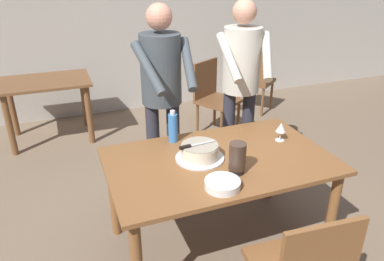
{
  "coord_description": "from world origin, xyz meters",
  "views": [
    {
      "loc": [
        -0.97,
        -2.02,
        2.01
      ],
      "look_at": [
        -0.13,
        0.2,
        0.9
      ],
      "focal_mm": 34.56,
      "sensor_mm": 36.0,
      "label": 1
    }
  ],
  "objects_px": {
    "person_standing_beside": "(241,77)",
    "plate_stack": "(222,184)",
    "background_chair_0": "(254,78)",
    "cake_on_platter": "(200,152)",
    "hurricane_lamp": "(237,158)",
    "main_dining_table": "(219,172)",
    "cake_knife": "(190,146)",
    "water_bottle": "(173,127)",
    "background_table": "(47,94)",
    "wine_glass_near": "(281,128)",
    "background_chair_1": "(213,95)",
    "person_cutting_cake": "(162,88)"
  },
  "relations": [
    {
      "from": "plate_stack",
      "to": "wine_glass_near",
      "type": "distance_m",
      "value": 0.81
    },
    {
      "from": "water_bottle",
      "to": "person_standing_beside",
      "type": "xyz_separation_m",
      "value": [
        0.74,
        0.34,
        0.21
      ]
    },
    {
      "from": "person_cutting_cake",
      "to": "background_chair_1",
      "type": "relative_size",
      "value": 1.91
    },
    {
      "from": "water_bottle",
      "to": "background_chair_0",
      "type": "relative_size",
      "value": 0.28
    },
    {
      "from": "main_dining_table",
      "to": "background_chair_0",
      "type": "relative_size",
      "value": 1.72
    },
    {
      "from": "person_cutting_cake",
      "to": "background_chair_0",
      "type": "relative_size",
      "value": 1.91
    },
    {
      "from": "cake_on_platter",
      "to": "cake_knife",
      "type": "distance_m",
      "value": 0.1
    },
    {
      "from": "cake_knife",
      "to": "wine_glass_near",
      "type": "xyz_separation_m",
      "value": [
        0.75,
        0.05,
        -0.01
      ]
    },
    {
      "from": "cake_on_platter",
      "to": "person_standing_beside",
      "type": "bearing_deg",
      "value": 45.65
    },
    {
      "from": "wine_glass_near",
      "to": "background_chair_1",
      "type": "bearing_deg",
      "value": 82.26
    },
    {
      "from": "plate_stack",
      "to": "background_chair_1",
      "type": "relative_size",
      "value": 0.24
    },
    {
      "from": "cake_on_platter",
      "to": "person_cutting_cake",
      "type": "height_order",
      "value": "person_cutting_cake"
    },
    {
      "from": "main_dining_table",
      "to": "water_bottle",
      "type": "distance_m",
      "value": 0.48
    },
    {
      "from": "cake_knife",
      "to": "person_standing_beside",
      "type": "bearing_deg",
      "value": 42.97
    },
    {
      "from": "person_standing_beside",
      "to": "background_chair_0",
      "type": "xyz_separation_m",
      "value": [
        1.09,
        1.6,
        -0.58
      ]
    },
    {
      "from": "wine_glass_near",
      "to": "person_standing_beside",
      "type": "bearing_deg",
      "value": 92.47
    },
    {
      "from": "hurricane_lamp",
      "to": "background_chair_1",
      "type": "bearing_deg",
      "value": 69.86
    },
    {
      "from": "main_dining_table",
      "to": "plate_stack",
      "type": "relative_size",
      "value": 7.03
    },
    {
      "from": "background_table",
      "to": "wine_glass_near",
      "type": "bearing_deg",
      "value": -54.24
    },
    {
      "from": "person_standing_beside",
      "to": "plate_stack",
      "type": "bearing_deg",
      "value": -122.09
    },
    {
      "from": "cake_knife",
      "to": "background_table",
      "type": "height_order",
      "value": "cake_knife"
    },
    {
      "from": "water_bottle",
      "to": "background_table",
      "type": "relative_size",
      "value": 0.25
    },
    {
      "from": "main_dining_table",
      "to": "plate_stack",
      "type": "height_order",
      "value": "plate_stack"
    },
    {
      "from": "cake_on_platter",
      "to": "hurricane_lamp",
      "type": "relative_size",
      "value": 1.62
    },
    {
      "from": "hurricane_lamp",
      "to": "wine_glass_near",
      "type": "bearing_deg",
      "value": 30.01
    },
    {
      "from": "cake_on_platter",
      "to": "background_chair_1",
      "type": "distance_m",
      "value": 2.07
    },
    {
      "from": "water_bottle",
      "to": "background_chair_0",
      "type": "bearing_deg",
      "value": 46.83
    },
    {
      "from": "wine_glass_near",
      "to": "person_cutting_cake",
      "type": "bearing_deg",
      "value": 141.9
    },
    {
      "from": "cake_on_platter",
      "to": "person_cutting_cake",
      "type": "distance_m",
      "value": 0.7
    },
    {
      "from": "person_standing_beside",
      "to": "background_chair_0",
      "type": "distance_m",
      "value": 2.02
    },
    {
      "from": "cake_on_platter",
      "to": "cake_knife",
      "type": "bearing_deg",
      "value": -174.39
    },
    {
      "from": "wine_glass_near",
      "to": "background_chair_0",
      "type": "relative_size",
      "value": 0.16
    },
    {
      "from": "cake_on_platter",
      "to": "water_bottle",
      "type": "relative_size",
      "value": 1.36
    },
    {
      "from": "wine_glass_near",
      "to": "background_table",
      "type": "height_order",
      "value": "wine_glass_near"
    },
    {
      "from": "water_bottle",
      "to": "hurricane_lamp",
      "type": "distance_m",
      "value": 0.62
    },
    {
      "from": "plate_stack",
      "to": "water_bottle",
      "type": "distance_m",
      "value": 0.71
    },
    {
      "from": "water_bottle",
      "to": "person_standing_beside",
      "type": "distance_m",
      "value": 0.84
    },
    {
      "from": "hurricane_lamp",
      "to": "person_cutting_cake",
      "type": "distance_m",
      "value": 0.94
    },
    {
      "from": "main_dining_table",
      "to": "person_standing_beside",
      "type": "bearing_deg",
      "value": 53.9
    },
    {
      "from": "cake_knife",
      "to": "person_standing_beside",
      "type": "relative_size",
      "value": 0.16
    },
    {
      "from": "person_standing_beside",
      "to": "background_table",
      "type": "distance_m",
      "value": 2.39
    },
    {
      "from": "water_bottle",
      "to": "person_standing_beside",
      "type": "bearing_deg",
      "value": 24.94
    },
    {
      "from": "cake_knife",
      "to": "wine_glass_near",
      "type": "height_order",
      "value": "wine_glass_near"
    },
    {
      "from": "plate_stack",
      "to": "background_table",
      "type": "xyz_separation_m",
      "value": [
        -0.97,
        2.72,
        -0.2
      ]
    },
    {
      "from": "plate_stack",
      "to": "water_bottle",
      "type": "xyz_separation_m",
      "value": [
        -0.08,
        0.7,
        0.09
      ]
    },
    {
      "from": "wine_glass_near",
      "to": "main_dining_table",
      "type": "bearing_deg",
      "value": -169.87
    },
    {
      "from": "cake_on_platter",
      "to": "main_dining_table",
      "type": "bearing_deg",
      "value": -21.27
    },
    {
      "from": "cake_on_platter",
      "to": "background_chair_1",
      "type": "height_order",
      "value": "background_chair_1"
    },
    {
      "from": "water_bottle",
      "to": "background_chair_1",
      "type": "relative_size",
      "value": 0.28
    },
    {
      "from": "background_chair_0",
      "to": "hurricane_lamp",
      "type": "bearing_deg",
      "value": -122.12
    }
  ]
}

